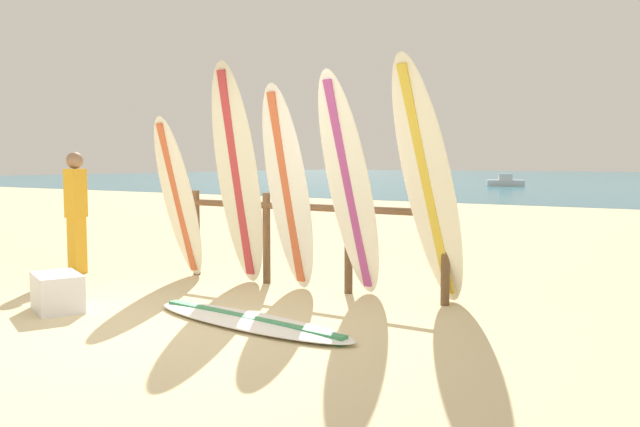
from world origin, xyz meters
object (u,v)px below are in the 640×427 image
surfboard_rack (306,228)px  beachgoer_standing (76,207)px  surfboard_leaning_center (350,189)px  surfboard_leaning_far_left (179,199)px  surfboard_leaning_center_left (288,189)px  surfboard_leaning_left (238,175)px  small_boat_offshore (505,182)px  surfboard_leaning_center_right (429,184)px  surfboard_lying_on_sand (249,321)px  cooler_box (57,292)px

surfboard_rack → beachgoer_standing: size_ratio=2.21×
surfboard_rack → surfboard_leaning_center: surfboard_leaning_center is taller
surfboard_rack → surfboard_leaning_far_left: 1.68m
surfboard_leaning_center_left → surfboard_rack: bearing=83.6°
surfboard_leaning_left → small_boat_offshore: bearing=101.4°
surfboard_leaning_center_left → surfboard_leaning_center_right: bearing=1.6°
surfboard_leaning_far_left → small_boat_offshore: 33.34m
surfboard_leaning_center → surfboard_lying_on_sand: 1.74m
surfboard_lying_on_sand → beachgoer_standing: (-3.52, 0.89, 0.83)m
beachgoer_standing → surfboard_leaning_center: bearing=6.1°
surfboard_lying_on_sand → surfboard_leaning_center_right: bearing=52.4°
surfboard_leaning_far_left → surfboard_leaning_center_left: (1.57, 0.08, 0.15)m
surfboard_lying_on_sand → beachgoer_standing: 3.72m
surfboard_leaning_far_left → surfboard_leaning_center: 2.41m
cooler_box → surfboard_leaning_center_left: bearing=79.1°
surfboard_leaning_center_right → cooler_box: (-3.01, -1.98, -1.05)m
surfboard_leaning_center → cooler_box: bearing=-140.1°
surfboard_leaning_center_right → surfboard_lying_on_sand: size_ratio=1.04×
surfboard_leaning_far_left → small_boat_offshore: bearing=99.9°
surfboard_lying_on_sand → small_boat_offshore: 35.02m
surfboard_rack → surfboard_leaning_center_left: surfboard_leaning_center_left is taller
surfboard_leaning_center → surfboard_leaning_center_right: size_ratio=0.95×
small_boat_offshore → cooler_box: bearing=-80.3°
surfboard_leaning_left → beachgoer_standing: (-2.26, -0.49, -0.42)m
surfboard_leaning_left → surfboard_leaning_center: 1.55m
surfboard_leaning_left → surfboard_leaning_center: surfboard_leaning_left is taller
surfboard_leaning_center → surfboard_lying_on_sand: (-0.29, -1.29, -1.13)m
surfboard_leaning_far_left → small_boat_offshore: surfboard_leaning_far_left is taller
beachgoer_standing → surfboard_leaning_center_right: bearing=6.6°
surfboard_leaning_left → surfboard_leaning_far_left: bearing=-174.3°
surfboard_rack → surfboard_leaning_center_right: 1.70m
surfboard_leaning_left → surfboard_leaning_center_left: size_ratio=1.13×
small_boat_offshore → surfboard_rack: bearing=-77.2°
surfboard_leaning_left → surfboard_leaning_center: bearing=-3.3°
surfboard_leaning_left → cooler_box: 2.33m
surfboard_leaning_center_left → surfboard_leaning_center_right: surfboard_leaning_center_right is taller
surfboard_leaning_center_left → surfboard_leaning_center: size_ratio=0.98×
surfboard_leaning_left → surfboard_leaning_center_right: surfboard_leaning_left is taller
surfboard_leaning_left → surfboard_leaning_center_right: 2.35m
surfboard_leaning_center → cooler_box: 3.05m
surfboard_leaning_center_right → surfboard_leaning_center_left: bearing=-178.4°
surfboard_leaning_center_left → small_boat_offshore: bearing=102.6°
surfboard_leaning_left → small_boat_offshore: 33.42m
beachgoer_standing → cooler_box: (1.60, -1.45, -0.68)m
surfboard_leaning_center_left → small_boat_offshore: size_ratio=1.01×
surfboard_leaning_far_left → surfboard_leaning_center_right: size_ratio=0.81×
surfboard_leaning_far_left → surfboard_rack: bearing=13.4°
surfboard_leaning_center_left → cooler_box: 2.56m
surfboard_leaning_center_right → beachgoer_standing: surfboard_leaning_center_right is taller
beachgoer_standing → surfboard_leaning_center_left: bearing=9.3°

